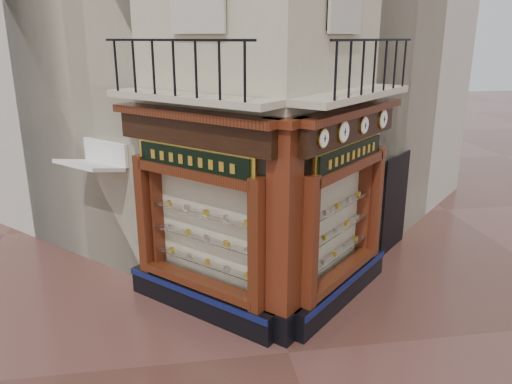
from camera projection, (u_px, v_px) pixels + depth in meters
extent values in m
plane|color=#4D2B23|center=(288.00, 353.00, 8.58)|extent=(80.00, 80.00, 0.00)
cube|color=#C2B598|center=(240.00, 4.00, 12.62)|extent=(11.31, 11.31, 12.00)
cube|color=beige|center=(146.00, 27.00, 14.73)|extent=(11.31, 11.31, 11.00)
cube|color=beige|center=(309.00, 27.00, 15.47)|extent=(11.31, 11.31, 11.00)
cube|color=black|center=(200.00, 301.00, 9.74)|extent=(2.72, 2.72, 0.55)
cube|color=#0D1442|center=(193.00, 295.00, 9.53)|extent=(2.50, 2.50, 0.12)
cube|color=#3A190A|center=(258.00, 247.00, 8.51)|extent=(0.37, 0.37, 2.45)
cube|color=#3A190A|center=(146.00, 214.00, 10.08)|extent=(0.37, 0.37, 2.45)
cube|color=#FAEFBD|center=(209.00, 225.00, 9.56)|extent=(1.80, 1.80, 2.10)
cube|color=black|center=(194.00, 132.00, 8.77)|extent=(2.69, 2.69, 0.50)
cube|color=#3A190A|center=(191.00, 115.00, 8.62)|extent=(2.86, 2.86, 0.14)
cube|color=black|center=(341.00, 289.00, 10.17)|extent=(2.72, 2.72, 0.55)
cube|color=#0D1442|center=(350.00, 282.00, 10.00)|extent=(2.50, 2.50, 0.12)
cube|color=#3A190A|center=(308.00, 243.00, 8.64)|extent=(0.37, 0.37, 2.45)
cube|color=#3A190A|center=(374.00, 202.00, 10.81)|extent=(0.37, 0.37, 2.45)
cube|color=#FAEFBD|center=(329.00, 218.00, 9.92)|extent=(1.80, 1.80, 2.10)
cube|color=black|center=(349.00, 128.00, 9.20)|extent=(2.69, 2.69, 0.50)
cube|color=#3A190A|center=(353.00, 111.00, 9.07)|extent=(2.86, 2.86, 0.14)
cube|color=black|center=(283.00, 323.00, 8.97)|extent=(0.78, 0.78, 0.55)
cube|color=#3A190A|center=(284.00, 223.00, 8.40)|extent=(0.64, 0.64, 3.50)
cube|color=#3A190A|center=(286.00, 122.00, 7.90)|extent=(0.85, 0.85, 0.14)
cube|color=#C2B598|center=(189.00, 98.00, 8.52)|extent=(2.97, 2.97, 0.12)
cube|color=black|center=(173.00, 40.00, 7.99)|extent=(2.36, 2.36, 0.04)
cube|color=#C2B598|center=(355.00, 95.00, 8.97)|extent=(2.97, 2.97, 0.12)
cube|color=black|center=(376.00, 40.00, 8.50)|extent=(2.36, 2.36, 0.04)
cylinder|color=gold|center=(323.00, 138.00, 8.10)|extent=(0.26, 0.26, 0.32)
cylinder|color=white|center=(324.00, 139.00, 8.08)|extent=(0.21, 0.21, 0.28)
cube|color=black|center=(325.00, 139.00, 8.08)|extent=(0.02, 0.02, 0.11)
cube|color=black|center=(325.00, 139.00, 8.08)|extent=(0.07, 0.07, 0.01)
cylinder|color=gold|center=(343.00, 132.00, 8.66)|extent=(0.31, 0.31, 0.39)
cylinder|color=white|center=(344.00, 132.00, 8.65)|extent=(0.25, 0.25, 0.34)
cube|color=black|center=(345.00, 132.00, 8.64)|extent=(0.02, 0.02, 0.13)
cube|color=black|center=(345.00, 132.00, 8.64)|extent=(0.08, 0.08, 0.01)
cylinder|color=gold|center=(363.00, 125.00, 9.32)|extent=(0.27, 0.27, 0.34)
cylinder|color=white|center=(365.00, 125.00, 9.31)|extent=(0.22, 0.22, 0.29)
cube|color=black|center=(366.00, 125.00, 9.30)|extent=(0.02, 0.02, 0.11)
cube|color=black|center=(366.00, 125.00, 9.30)|extent=(0.07, 0.07, 0.01)
cylinder|color=gold|center=(382.00, 119.00, 10.03)|extent=(0.31, 0.31, 0.39)
cylinder|color=white|center=(384.00, 119.00, 10.01)|extent=(0.25, 0.25, 0.33)
cube|color=black|center=(385.00, 119.00, 10.00)|extent=(0.02, 0.02, 0.13)
cube|color=black|center=(385.00, 119.00, 10.00)|extent=(0.08, 0.08, 0.01)
cube|color=yellow|center=(194.00, 160.00, 8.89)|extent=(2.00, 2.00, 0.53)
cube|color=black|center=(192.00, 160.00, 8.86)|extent=(1.86, 1.86, 0.40)
cube|color=yellow|center=(349.00, 154.00, 9.32)|extent=(1.93, 1.93, 0.52)
cube|color=black|center=(351.00, 155.00, 9.30)|extent=(1.80, 1.80, 0.39)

